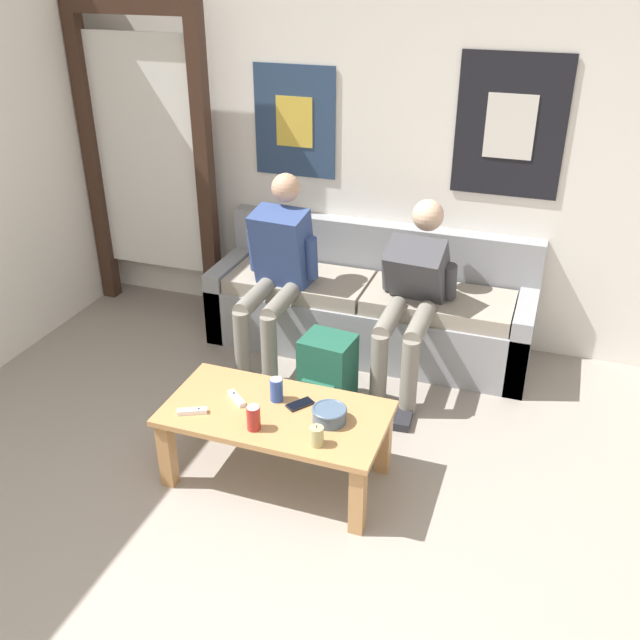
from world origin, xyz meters
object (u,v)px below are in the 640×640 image
Objects in this scene: ceramic_bowl at (329,414)px; drink_can_red at (254,418)px; person_seated_adult at (276,268)px; game_controller_near_right at (192,411)px; game_controller_near_left at (237,398)px; couch at (370,308)px; backpack at (327,374)px; coffee_table at (276,423)px; cell_phone at (300,404)px; pillar_candle at (317,436)px; person_seated_teen at (413,292)px; drink_can_blue at (277,390)px.

drink_can_red is at bearing -151.25° from ceramic_bowl.
person_seated_adult reaches higher than game_controller_near_right.
ceramic_bowl is 0.36m from drink_can_red.
game_controller_near_right is at bearing -131.89° from game_controller_near_left.
game_controller_near_left is at bearing -101.16° from couch.
backpack is 0.90m from drink_can_red.
cell_phone reaches higher than coffee_table.
couch is at bearing 74.78° from game_controller_near_right.
pillar_candle is (0.25, -0.88, 0.24)m from backpack.
game_controller_near_right is (0.08, -1.28, -0.22)m from person_seated_adult.
backpack is at bearing 85.34° from drink_can_red.
couch is at bearing 98.12° from ceramic_bowl.
drink_can_red reaches higher than coffee_table.
backpack is at bearing -41.37° from person_seated_adult.
couch is 17.13× the size of drink_can_red.
couch is 1.77× the size of person_seated_adult.
person_seated_adult is 1.12× the size of person_seated_teen.
cell_phone is (0.13, -0.00, -0.06)m from drink_can_blue.
drink_can_blue is (-0.03, 0.09, 0.13)m from coffee_table.
pillar_candle is (0.73, -1.31, -0.19)m from person_seated_adult.
person_seated_teen is at bearing 67.66° from drink_can_blue.
drink_can_blue is at bearing -112.34° from person_seated_teen.
person_seated_teen is 8.66× the size of drink_can_blue.
pillar_candle is 0.42m from drink_can_blue.
couch reaches higher than game_controller_near_left.
person_seated_adult reaches higher than couch.
ceramic_bowl is at bearing -56.75° from person_seated_adult.
person_seated_teen reaches higher than backpack.
couch is 17.13× the size of drink_can_blue.
pillar_candle reaches higher than ceramic_bowl.
drink_can_blue reaches higher than game_controller_near_right.
drink_can_red reaches higher than backpack.
coffee_table is at bearing -71.20° from drink_can_blue.
pillar_candle is 0.33m from cell_phone.
person_seated_teen reaches higher than pillar_candle.
couch is 0.79m from backpack.
drink_can_red is 0.94× the size of game_controller_near_left.
game_controller_near_left is (-0.63, -1.15, -0.18)m from person_seated_teen.
backpack is 0.96m from game_controller_near_right.
person_seated_adult reaches higher than coffee_table.
game_controller_near_left is (-0.50, 0.20, -0.04)m from pillar_candle.
cell_phone is (0.55, -1.04, -0.23)m from person_seated_adult.
game_controller_near_right is 0.53m from cell_phone.
drink_can_blue is at bearing 164.58° from ceramic_bowl.
person_seated_teen is 1.17m from drink_can_blue.
pillar_candle is at bearing -74.11° from backpack.
game_controller_near_left reaches higher than cell_phone.
game_controller_near_left is at bearing 133.80° from drink_can_red.
drink_can_blue reaches higher than backpack.
person_seated_adult is 1.13m from drink_can_blue.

